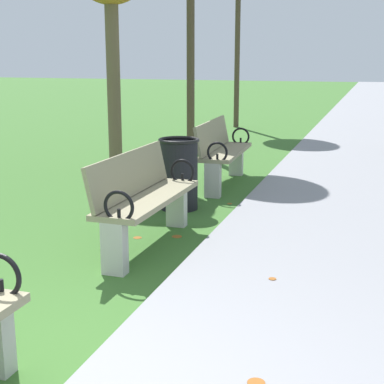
# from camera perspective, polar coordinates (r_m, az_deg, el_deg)

# --- Properties ---
(paved_walkway) EXTENTS (2.64, 44.00, 0.02)m
(paved_walkway) POSITION_cam_1_polar(r_m,az_deg,el_deg) (19.87, 17.27, 7.54)
(paved_walkway) COLOR gray
(paved_walkway) RESTS_ON ground
(park_bench_2) EXTENTS (0.50, 1.61, 0.90)m
(park_bench_2) POSITION_cam_1_polar(r_m,az_deg,el_deg) (5.47, -4.74, -0.49)
(park_bench_2) COLOR gray
(park_bench_2) RESTS_ON ground
(park_bench_3) EXTENTS (0.53, 1.62, 0.90)m
(park_bench_3) POSITION_cam_1_polar(r_m,az_deg,el_deg) (8.11, 2.95, 4.03)
(park_bench_3) COLOR gray
(park_bench_3) RESTS_ON ground
(trash_bin) EXTENTS (0.48, 0.48, 0.84)m
(trash_bin) POSITION_cam_1_polar(r_m,az_deg,el_deg) (6.84, -1.28, 1.81)
(trash_bin) COLOR black
(trash_bin) RESTS_ON ground
(scattered_leaves) EXTENTS (4.72, 8.98, 0.02)m
(scattered_leaves) POSITION_cam_1_polar(r_m,az_deg,el_deg) (4.54, -5.50, -9.73)
(scattered_leaves) COLOR #AD6B23
(scattered_leaves) RESTS_ON ground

